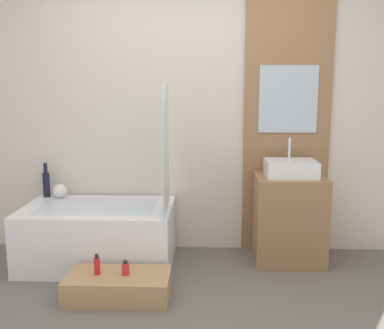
# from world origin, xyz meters

# --- Properties ---
(wall_tiled_back) EXTENTS (4.20, 0.06, 2.60)m
(wall_tiled_back) POSITION_xyz_m (0.00, 1.58, 1.30)
(wall_tiled_back) COLOR beige
(wall_tiled_back) RESTS_ON ground_plane
(wall_wood_accent) EXTENTS (0.77, 0.04, 2.60)m
(wall_wood_accent) POSITION_xyz_m (0.88, 1.53, 1.31)
(wall_wood_accent) COLOR #8E6642
(wall_wood_accent) RESTS_ON ground_plane
(bathtub) EXTENTS (1.27, 0.79, 0.51)m
(bathtub) POSITION_xyz_m (-0.77, 1.13, 0.26)
(bathtub) COLOR white
(bathtub) RESTS_ON ground_plane
(glass_shower_screen) EXTENTS (0.01, 0.45, 1.04)m
(glass_shower_screen) POSITION_xyz_m (-0.17, 0.98, 1.03)
(glass_shower_screen) COLOR silver
(glass_shower_screen) RESTS_ON bathtub
(wooden_step_bench) EXTENTS (0.75, 0.40, 0.18)m
(wooden_step_bench) POSITION_xyz_m (-0.48, 0.50, 0.09)
(wooden_step_bench) COLOR #A87F56
(wooden_step_bench) RESTS_ON ground_plane
(vanity_cabinet) EXTENTS (0.59, 0.50, 0.76)m
(vanity_cabinet) POSITION_xyz_m (0.88, 1.26, 0.38)
(vanity_cabinet) COLOR #8E6642
(vanity_cabinet) RESTS_ON ground_plane
(sink) EXTENTS (0.43, 0.35, 0.32)m
(sink) POSITION_xyz_m (0.88, 1.26, 0.83)
(sink) COLOR white
(sink) RESTS_ON vanity_cabinet
(vase_tall_dark) EXTENTS (0.06, 0.06, 0.32)m
(vase_tall_dark) POSITION_xyz_m (-1.32, 1.45, 0.64)
(vase_tall_dark) COLOR black
(vase_tall_dark) RESTS_ON bathtub
(vase_round_light) EXTENTS (0.13, 0.13, 0.13)m
(vase_round_light) POSITION_xyz_m (-1.19, 1.42, 0.57)
(vase_round_light) COLOR silver
(vase_round_light) RESTS_ON bathtub
(bottle_soap_primary) EXTENTS (0.04, 0.04, 0.15)m
(bottle_soap_primary) POSITION_xyz_m (-0.63, 0.50, 0.25)
(bottle_soap_primary) COLOR red
(bottle_soap_primary) RESTS_ON wooden_step_bench
(bottle_soap_secondary) EXTENTS (0.06, 0.06, 0.11)m
(bottle_soap_secondary) POSITION_xyz_m (-0.42, 0.50, 0.22)
(bottle_soap_secondary) COLOR red
(bottle_soap_secondary) RESTS_ON wooden_step_bench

